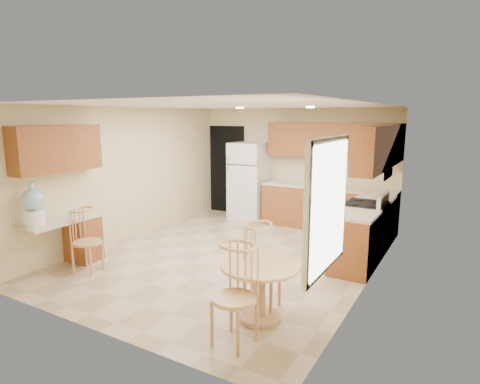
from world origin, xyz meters
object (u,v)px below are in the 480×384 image
Objects in this scene: stove at (364,229)px; water_crock at (33,207)px; chair_desk at (81,236)px; chair_table_b at (229,289)px; dining_table at (260,284)px; refrigerator at (249,181)px; chair_table_a at (259,261)px.

water_crock is at bearing -139.94° from stove.
chair_desk is 0.77m from water_crock.
water_crock reaches higher than chair_table_b.
stove reaches higher than dining_table.
chair_table_b is at bearing -98.58° from stove.
stove is 1.13× the size of chair_desk.
refrigerator is 5.26m from chair_table_b.
chair_desk is at bearing -178.35° from dining_table.
refrigerator is 4.64m from water_crock.
chair_desk is at bearing -98.33° from refrigerator.
stove is 1.03× the size of chair_table_a.
refrigerator reaches higher than chair_desk.
refrigerator reaches higher than stove.
stove is 4.51m from chair_desk.
chair_desk is at bearing -92.53° from chair_table_a.
chair_table_b is (2.35, -4.70, -0.23)m from refrigerator.
refrigerator is at bearing 156.99° from chair_desk.
chair_table_b is 1.66× the size of water_crock.
refrigerator is 3.15m from stove.
dining_table is at bearing -100.64° from stove.
chair_table_a is 3.39m from water_crock.
stove reaches higher than chair_table_b.
stove is at bearing -92.86° from chair_table_b.
water_crock is (-3.40, -0.51, 0.61)m from dining_table.
water_crock is at bearing -171.55° from dining_table.
refrigerator is at bearing -57.72° from chair_table_b.
stove is at bearing -22.99° from refrigerator.
refrigerator is at bearing 120.34° from dining_table.
refrigerator is 1.65× the size of chair_table_a.
stove is 3.52m from chair_table_b.
chair_table_b reaches higher than chair_desk.
stove is 1.03× the size of chair_table_b.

